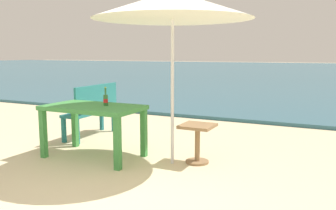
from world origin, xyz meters
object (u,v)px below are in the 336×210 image
at_px(patio_umbrella, 173,5).
at_px(bench_teal_center, 93,107).
at_px(side_table_wood, 197,138).
at_px(picnic_table_green, 93,113).
at_px(beer_bottle_amber, 106,99).

height_order(patio_umbrella, bench_teal_center, patio_umbrella).
bearing_deg(side_table_wood, picnic_table_green, -164.86).
bearing_deg(picnic_table_green, beer_bottle_amber, 26.83).
xyz_separation_m(picnic_table_green, patio_umbrella, (1.16, 0.22, 1.47)).
distance_m(beer_bottle_amber, bench_teal_center, 1.37).
bearing_deg(beer_bottle_amber, bench_teal_center, 135.84).
bearing_deg(beer_bottle_amber, patio_umbrella, 7.89).
bearing_deg(picnic_table_green, side_table_wood, 15.14).
relative_size(beer_bottle_amber, patio_umbrella, 0.12).
distance_m(picnic_table_green, beer_bottle_amber, 0.27).
xyz_separation_m(picnic_table_green, bench_teal_center, (-0.80, 1.01, -0.11)).
bearing_deg(bench_teal_center, side_table_wood, -15.40).
bearing_deg(side_table_wood, bench_teal_center, 164.60).
bearing_deg(patio_umbrella, picnic_table_green, -169.21).
distance_m(patio_umbrella, side_table_wood, 1.80).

